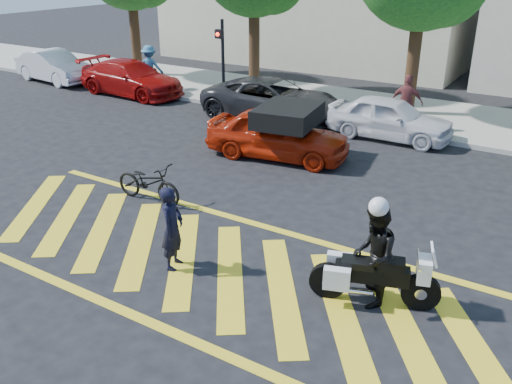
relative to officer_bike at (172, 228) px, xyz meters
The scene contains 15 objects.
ground 1.01m from the officer_bike, 36.86° to the left, with size 90.00×90.00×0.00m, color black.
sidewalk 12.40m from the officer_bike, 87.70° to the left, with size 60.00×5.00×0.15m, color #9E998E.
crosswalk 0.99m from the officer_bike, 39.11° to the left, with size 12.33×4.00×0.01m.
signal_pole 11.81m from the officer_bike, 120.70° to the left, with size 0.28×0.43×3.20m.
officer_bike is the anchor object (origin of this frame).
bicycle 3.13m from the officer_bike, 140.65° to the left, with size 0.62×1.79×0.94m, color black.
police_motorcycle 3.64m from the officer_bike, 13.57° to the left, with size 2.08×1.05×0.95m.
officer_moto 3.61m from the officer_bike, 13.80° to the left, with size 0.86×0.67×1.77m, color black.
red_convertible 6.35m from the officer_bike, 102.18° to the left, with size 1.64×4.07×1.39m, color #A81D07.
parked_far_left 17.77m from the officer_bike, 147.41° to the left, with size 1.48×4.23×1.39m, color silver.
parked_left 14.01m from the officer_bike, 136.90° to the left, with size 1.94×4.77×1.39m, color #920A09.
parked_mid_left 10.18m from the officer_bike, 109.91° to the left, with size 2.32×5.03×1.40m, color black.
parked_mid_right 9.60m from the officer_bike, 85.37° to the left, with size 1.57×3.90×1.33m, color silver.
pedestrian_left 14.34m from the officer_bike, 133.64° to the left, with size 1.15×0.66×1.79m, color teal.
pedestrian_right 10.42m from the officer_bike, 84.41° to the left, with size 1.03×0.43×1.75m, color brown.
Camera 1 is at (5.41, -6.98, 5.37)m, focal length 38.00 mm.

